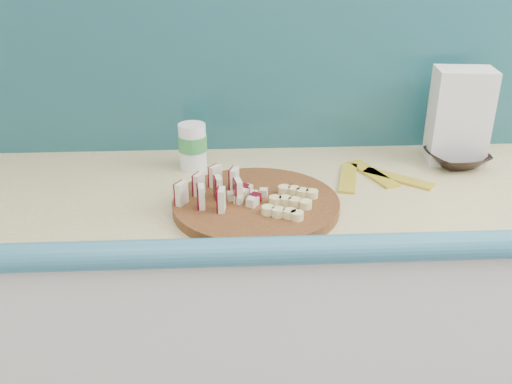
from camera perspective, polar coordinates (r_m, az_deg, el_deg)
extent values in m
cube|color=white|center=(1.60, 3.55, 17.91)|extent=(3.60, 0.04, 2.60)
cube|color=silver|center=(1.69, 7.38, -14.11)|extent=(2.20, 0.60, 0.88)
cube|color=tan|center=(1.44, 8.38, 0.02)|extent=(2.20, 0.60, 0.03)
cube|color=teal|center=(1.18, 11.06, -6.17)|extent=(2.20, 0.06, 0.03)
cube|color=teal|center=(1.63, 7.05, 12.89)|extent=(2.20, 0.02, 0.50)
cylinder|color=#401E0D|center=(1.30, 0.00, -1.27)|extent=(0.50, 0.50, 0.02)
cube|color=beige|center=(1.28, -7.43, -0.15)|extent=(0.02, 0.03, 0.05)
cube|color=#4D0512|center=(1.28, -7.77, -0.09)|extent=(0.02, 0.03, 0.05)
cube|color=beige|center=(1.32, -5.69, 0.75)|extent=(0.02, 0.03, 0.05)
cube|color=#4D0512|center=(1.32, -6.03, 0.80)|extent=(0.02, 0.03, 0.05)
cube|color=beige|center=(1.36, -4.05, 1.59)|extent=(0.02, 0.03, 0.05)
cube|color=#4D0512|center=(1.36, -4.38, 1.64)|extent=(0.02, 0.03, 0.05)
cube|color=beige|center=(1.26, -5.47, -0.47)|extent=(0.02, 0.03, 0.05)
cube|color=#4D0512|center=(1.26, -5.82, -0.41)|extent=(0.02, 0.03, 0.05)
cube|color=beige|center=(1.30, -3.76, 0.45)|extent=(0.02, 0.03, 0.05)
cube|color=#4D0512|center=(1.30, -4.10, 0.50)|extent=(0.02, 0.03, 0.05)
cube|color=beige|center=(1.34, -2.16, 1.31)|extent=(0.02, 0.03, 0.05)
cube|color=#4D0512|center=(1.34, -2.49, 1.36)|extent=(0.02, 0.03, 0.05)
cube|color=beige|center=(1.24, -3.43, -0.81)|extent=(0.02, 0.03, 0.05)
cube|color=#4D0512|center=(1.24, -3.80, -0.75)|extent=(0.02, 0.03, 0.05)
cube|color=beige|center=(1.28, -1.77, 0.14)|extent=(0.02, 0.03, 0.05)
cube|color=#4D0512|center=(1.28, -2.12, 0.19)|extent=(0.02, 0.03, 0.05)
cube|color=beige|center=(1.30, -0.62, -0.32)|extent=(0.02, 0.02, 0.02)
cube|color=beige|center=(1.30, -0.27, -0.25)|extent=(0.02, 0.02, 0.02)
cube|color=#4D0512|center=(1.31, -0.05, -0.07)|extent=(0.02, 0.02, 0.02)
cube|color=beige|center=(1.31, -0.67, -0.12)|extent=(0.02, 0.02, 0.02)
cube|color=beige|center=(1.32, -0.75, 0.04)|extent=(0.02, 0.02, 0.02)
cube|color=beige|center=(1.32, -1.11, 0.18)|extent=(0.02, 0.02, 0.02)
cube|color=beige|center=(1.31, -1.22, -0.09)|extent=(0.02, 0.02, 0.02)
cube|color=beige|center=(1.31, -1.65, -0.08)|extent=(0.02, 0.02, 0.02)
cube|color=#4D0512|center=(1.30, -2.10, -0.20)|extent=(0.02, 0.02, 0.02)
cube|color=beige|center=(1.30, -1.52, -0.34)|extent=(0.02, 0.02, 0.02)
cube|color=beige|center=(1.29, -1.67, -0.53)|extent=(0.02, 0.02, 0.02)
cube|color=beige|center=(1.29, -1.10, -0.41)|extent=(0.02, 0.02, 0.02)
cube|color=beige|center=(1.29, -0.98, -0.57)|extent=(0.02, 0.02, 0.02)
cube|color=beige|center=(1.28, -0.58, -0.68)|extent=(0.02, 0.02, 0.02)
cube|color=#4D0512|center=(1.29, -0.64, -0.40)|extent=(0.02, 0.02, 0.02)
cylinder|color=#DBD086|center=(1.23, 1.17, -1.87)|extent=(0.03, 0.03, 0.02)
cylinder|color=#DBD086|center=(1.22, 2.18, -2.04)|extent=(0.03, 0.03, 0.02)
cylinder|color=#DBD086|center=(1.22, 3.20, -2.20)|extent=(0.03, 0.03, 0.02)
cylinder|color=#DBD086|center=(1.21, 4.23, -2.37)|extent=(0.03, 0.03, 0.02)
cylinder|color=#DBD086|center=(1.28, 2.00, -0.77)|extent=(0.03, 0.03, 0.02)
cylinder|color=#DBD086|center=(1.27, 2.97, -0.93)|extent=(0.03, 0.03, 0.02)
cylinder|color=#DBD086|center=(1.27, 3.96, -1.08)|extent=(0.03, 0.03, 0.02)
cylinder|color=#DBD086|center=(1.26, 4.95, -1.24)|extent=(0.03, 0.03, 0.02)
cylinder|color=#DBD086|center=(1.33, 2.77, 0.24)|extent=(0.03, 0.03, 0.02)
cylinder|color=#DBD086|center=(1.32, 3.71, 0.10)|extent=(0.03, 0.03, 0.02)
cylinder|color=#DBD086|center=(1.32, 4.66, -0.05)|extent=(0.03, 0.03, 0.02)
cylinder|color=#DBD086|center=(1.31, 5.62, -0.19)|extent=(0.03, 0.03, 0.02)
imported|color=black|center=(1.63, 19.41, 3.20)|extent=(0.19, 0.19, 0.04)
cube|color=silver|center=(1.63, 19.67, 7.17)|extent=(0.16, 0.12, 0.25)
cylinder|color=white|center=(1.52, -6.35, 4.56)|extent=(0.07, 0.07, 0.12)
cylinder|color=green|center=(1.51, -6.37, 4.92)|extent=(0.08, 0.08, 0.04)
cube|color=gold|center=(1.48, 9.20, 1.41)|extent=(0.08, 0.19, 0.01)
cube|color=gold|center=(1.52, 11.58, 1.81)|extent=(0.10, 0.19, 0.01)
cube|color=gold|center=(1.50, 14.00, 1.32)|extent=(0.17, 0.15, 0.01)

